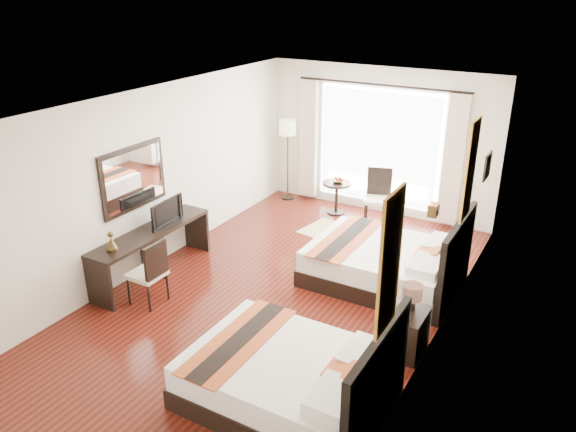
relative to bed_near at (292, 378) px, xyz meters
The scene contains 29 objects.
floor 2.25m from the bed_near, 124.22° to the left, with size 4.50×7.50×0.01m, color #360F09.
ceiling 3.33m from the bed_near, 124.22° to the left, with size 4.50×7.50×0.02m, color white.
wall_headboard 2.36m from the bed_near, 61.62° to the left, with size 0.01×7.50×2.80m, color silver.
wall_desk 4.10m from the bed_near, 152.25° to the left, with size 0.01×7.50×2.80m, color silver.
wall_window 5.83m from the bed_near, 102.63° to the left, with size 4.50×0.01×2.80m, color silver.
wall_entry 2.53m from the bed_near, 123.29° to the right, with size 4.50×0.01×2.80m, color silver.
window_glass 5.79m from the bed_near, 102.66° to the left, with size 2.40×0.02×2.20m, color white.
sheer_curtain 5.74m from the bed_near, 102.80° to the left, with size 2.30×0.02×2.10m, color white.
drape_left 6.18m from the bed_near, 116.28° to the left, with size 0.35×0.14×2.35m, color tan.
drape_right 5.56m from the bed_near, 87.92° to the left, with size 0.35×0.14×2.35m, color tan.
art_panel_near 1.91m from the bed_near, ahead, with size 0.03×0.50×1.35m, color #933F15.
art_panel_far 3.54m from the bed_near, 71.82° to the left, with size 0.03×0.50×1.35m, color #933F15.
wall_sconce 2.38m from the bed_near, 57.47° to the left, with size 0.10×0.14×0.14m, color #443118.
mirror_frame 3.94m from the bed_near, 157.99° to the left, with size 0.04×1.25×0.95m, color black.
mirror_glass 3.92m from the bed_near, 157.85° to the left, with size 0.01×1.12×0.82m, color white.
bed_near is the anchor object (origin of this frame).
bed_far 2.98m from the bed_near, 90.65° to the left, with size 2.18×1.70×1.23m.
nightstand 1.65m from the bed_near, 62.89° to the left, with size 0.47×0.58×0.56m, color black.
table_lamp 1.80m from the bed_near, 63.49° to the left, with size 0.25×0.25×0.39m.
vase 1.51m from the bed_near, 59.65° to the left, with size 0.14×0.14×0.15m, color black.
console_desk 3.53m from the bed_near, 156.59° to the left, with size 0.50×2.20×0.76m, color black.
television 3.70m from the bed_near, 152.14° to the left, with size 0.71×0.09×0.41m, color black.
bronze_figurine 3.35m from the bed_near, 168.82° to the left, with size 0.16×0.16×0.24m, color #443118, non-canonical shape.
desk_chair 2.84m from the bed_near, 164.37° to the left, with size 0.45×0.45×0.96m.
floor_lamp 6.21m from the bed_near, 120.26° to the left, with size 0.34×0.34×1.67m.
side_table 5.40m from the bed_near, 110.19° to the left, with size 0.56×0.56×0.64m, color black.
fruit_bowl 5.38m from the bed_near, 110.00° to the left, with size 0.22×0.22×0.05m, color #4B381A.
window_chair 5.08m from the bed_near, 101.20° to the left, with size 0.61×0.61×1.04m.
jute_rug 4.43m from the bed_near, 108.94° to the left, with size 1.23×0.83×0.01m, color tan.
Camera 1 is at (3.62, -6.07, 4.25)m, focal length 35.00 mm.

